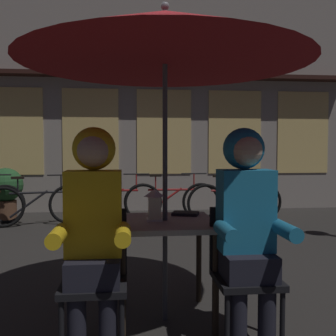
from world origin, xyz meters
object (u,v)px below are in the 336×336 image
(bicycle_third, at_px, (114,202))
(book, at_px, (185,214))
(cafe_table, at_px, (165,234))
(patio_umbrella, at_px, (165,38))
(bicycle_fourth, at_px, (172,201))
(person_left_hooded, at_px, (94,217))
(potted_plant, at_px, (6,189))
(lantern, at_px, (154,204))
(bicycle_fifth, at_px, (235,202))
(person_right_hooded, at_px, (247,214))
(bicycle_second, at_px, (37,205))
(chair_left, at_px, (95,272))
(chair_right, at_px, (243,267))

(bicycle_third, xyz_separation_m, book, (0.69, -3.70, 0.41))
(cafe_table, relative_size, patio_umbrella, 0.32)
(bicycle_third, xyz_separation_m, bicycle_fourth, (1.01, 0.03, 0.00))
(person_left_hooded, xyz_separation_m, potted_plant, (-1.94, 4.78, -0.30))
(lantern, height_order, potted_plant, lantern)
(cafe_table, distance_m, bicycle_fifth, 4.05)
(cafe_table, relative_size, person_right_hooded, 0.53)
(bicycle_second, relative_size, bicycle_fourth, 0.98)
(bicycle_fourth, bearing_deg, patio_umbrella, -97.23)
(book, bearing_deg, cafe_table, -112.43)
(bicycle_fifth, bearing_deg, chair_left, -116.59)
(chair_left, relative_size, potted_plant, 0.95)
(cafe_table, bearing_deg, bicycle_third, 97.42)
(cafe_table, distance_m, person_left_hooded, 0.67)
(chair_left, relative_size, book, 4.35)
(chair_left, xyz_separation_m, bicycle_fifth, (2.05, 4.09, -0.14))
(person_right_hooded, bearing_deg, book, 115.11)
(lantern, distance_m, bicycle_fifth, 4.11)
(chair_left, xyz_separation_m, book, (0.66, 0.58, 0.26))
(lantern, relative_size, book, 1.16)
(bicycle_third, bearing_deg, chair_right, -76.98)
(cafe_table, relative_size, person_left_hooded, 0.53)
(patio_umbrella, bearing_deg, lantern, -175.50)
(chair_left, height_order, person_right_hooded, person_right_hooded)
(person_right_hooded, bearing_deg, bicycle_third, 102.85)
(bicycle_third, bearing_deg, cafe_table, -82.58)
(bicycle_second, xyz_separation_m, book, (1.93, -3.51, 0.41))
(patio_umbrella, relative_size, person_right_hooded, 1.65)
(patio_umbrella, relative_size, bicycle_fifth, 1.37)
(cafe_table, bearing_deg, bicycle_fourth, 82.77)
(book, bearing_deg, person_left_hooded, -117.46)
(person_left_hooded, bearing_deg, potted_plant, 112.09)
(bicycle_fifth, relative_size, potted_plant, 1.83)
(chair_right, distance_m, bicycle_fourth, 4.31)
(lantern, height_order, chair_left, lantern)
(bicycle_third, bearing_deg, person_left_hooded, -89.62)
(patio_umbrella, bearing_deg, person_right_hooded, -41.57)
(patio_umbrella, xyz_separation_m, person_right_hooded, (0.48, -0.43, -1.21))
(cafe_table, bearing_deg, chair_left, -142.45)
(chair_left, height_order, bicycle_fourth, chair_left)
(patio_umbrella, distance_m, person_left_hooded, 1.37)
(chair_left, relative_size, person_left_hooded, 0.62)
(lantern, xyz_separation_m, bicycle_third, (-0.43, 3.91, -0.51))
(lantern, height_order, book, lantern)
(cafe_table, height_order, person_left_hooded, person_left_hooded)
(person_left_hooded, bearing_deg, lantern, 46.28)
(potted_plant, bearing_deg, bicycle_fifth, -8.95)
(chair_right, bearing_deg, person_left_hooded, -176.61)
(chair_left, xyz_separation_m, person_left_hooded, (-0.00, -0.06, 0.36))
(chair_right, height_order, bicycle_third, chair_right)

